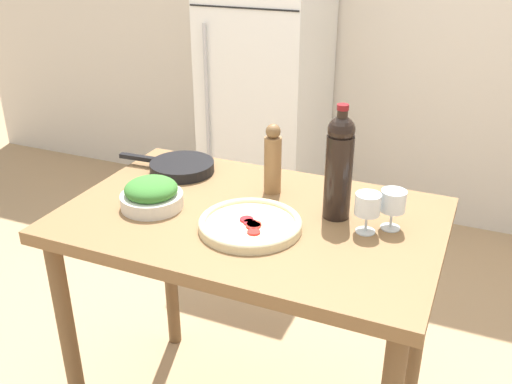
{
  "coord_description": "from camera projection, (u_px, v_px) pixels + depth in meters",
  "views": [
    {
      "loc": [
        0.64,
        -1.45,
        1.75
      ],
      "look_at": [
        0.0,
        0.04,
        0.98
      ],
      "focal_mm": 40.0,
      "sensor_mm": 36.0,
      "label": 1
    }
  ],
  "objects": [
    {
      "name": "prep_counter",
      "position": [
        251.0,
        248.0,
        1.84
      ],
      "size": [
        1.17,
        0.76,
        0.92
      ],
      "color": "brown",
      "rests_on": "ground_plane"
    },
    {
      "name": "pepper_mill",
      "position": [
        273.0,
        160.0,
        1.89
      ],
      "size": [
        0.06,
        0.06,
        0.24
      ],
      "color": "olive",
      "rests_on": "prep_counter"
    },
    {
      "name": "salad_bowl",
      "position": [
        152.0,
        195.0,
        1.81
      ],
      "size": [
        0.2,
        0.2,
        0.1
      ],
      "color": "silver",
      "rests_on": "prep_counter"
    },
    {
      "name": "wine_bottle",
      "position": [
        339.0,
        165.0,
        1.7
      ],
      "size": [
        0.08,
        0.08,
        0.36
      ],
      "color": "black",
      "rests_on": "prep_counter"
    },
    {
      "name": "wall_back",
      "position": [
        392.0,
        7.0,
        3.31
      ],
      "size": [
        6.4,
        0.08,
        2.6
      ],
      "color": "silver",
      "rests_on": "ground_plane"
    },
    {
      "name": "wine_glass_near",
      "position": [
        368.0,
        206.0,
        1.65
      ],
      "size": [
        0.08,
        0.08,
        0.12
      ],
      "color": "silver",
      "rests_on": "prep_counter"
    },
    {
      "name": "refrigerator",
      "position": [
        268.0,
        74.0,
        3.36
      ],
      "size": [
        0.62,
        0.71,
        1.88
      ],
      "color": "white",
      "rests_on": "ground_plane"
    },
    {
      "name": "cast_iron_skillet",
      "position": [
        181.0,
        166.0,
        2.08
      ],
      "size": [
        0.38,
        0.23,
        0.04
      ],
      "color": "black",
      "rests_on": "prep_counter"
    },
    {
      "name": "wine_glass_far",
      "position": [
        393.0,
        203.0,
        1.67
      ],
      "size": [
        0.08,
        0.08,
        0.12
      ],
      "color": "silver",
      "rests_on": "prep_counter"
    },
    {
      "name": "homemade_pizza",
      "position": [
        250.0,
        224.0,
        1.7
      ],
      "size": [
        0.31,
        0.31,
        0.03
      ],
      "color": "beige",
      "rests_on": "prep_counter"
    }
  ]
}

